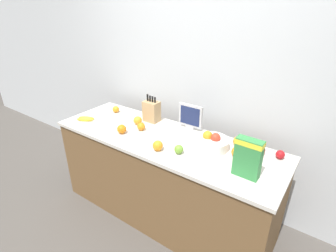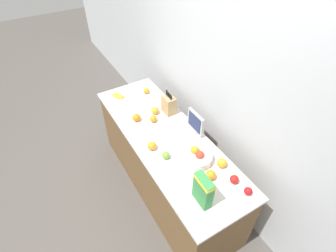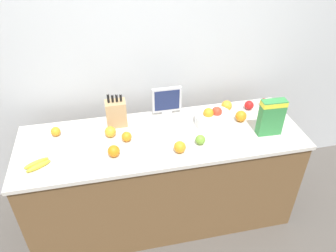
% 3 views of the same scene
% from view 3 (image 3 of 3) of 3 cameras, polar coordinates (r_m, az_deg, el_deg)
% --- Properties ---
extents(ground_plane, '(14.00, 14.00, 0.00)m').
position_cam_3_polar(ground_plane, '(3.05, -0.90, -14.89)').
color(ground_plane, '#514C47').
extents(wall_back, '(9.00, 0.06, 2.60)m').
position_cam_3_polar(wall_back, '(2.71, -3.56, 12.71)').
color(wall_back, silver).
rests_on(wall_back, ground_plane).
extents(counter, '(2.12, 0.70, 0.87)m').
position_cam_3_polar(counter, '(2.73, -0.98, -9.06)').
color(counter, brown).
rests_on(counter, ground_plane).
extents(knife_block, '(0.15, 0.11, 0.32)m').
position_cam_3_polar(knife_block, '(2.54, -9.02, 2.25)').
color(knife_block, tan).
rests_on(knife_block, counter).
extents(small_monitor, '(0.24, 0.03, 0.24)m').
position_cam_3_polar(small_monitor, '(2.62, -0.21, 4.50)').
color(small_monitor, '#B7B7BC').
rests_on(small_monitor, counter).
extents(cereal_box, '(0.18, 0.08, 0.29)m').
position_cam_3_polar(cereal_box, '(2.50, 17.57, 1.70)').
color(cereal_box, '#338442').
rests_on(cereal_box, counter).
extents(fruit_bowl, '(0.29, 0.29, 0.14)m').
position_cam_3_polar(fruit_bowl, '(2.57, 7.83, 1.36)').
color(fruit_bowl, silver).
rests_on(fruit_bowl, counter).
extents(banana_bunch, '(0.18, 0.15, 0.04)m').
position_cam_3_polar(banana_bunch, '(2.34, -21.80, -6.26)').
color(banana_bunch, yellow).
rests_on(banana_bunch, counter).
extents(apple_by_knife_block, '(0.08, 0.08, 0.08)m').
position_cam_3_polar(apple_by_knife_block, '(2.81, 13.93, 3.54)').
color(apple_by_knife_block, red).
rests_on(apple_by_knife_block, counter).
extents(apple_rightmost, '(0.07, 0.07, 0.07)m').
position_cam_3_polar(apple_rightmost, '(2.89, 16.37, 3.98)').
color(apple_rightmost, '#A31419').
rests_on(apple_rightmost, counter).
extents(apple_rear, '(0.07, 0.07, 0.07)m').
position_cam_3_polar(apple_rear, '(2.36, 5.65, -2.39)').
color(apple_rear, '#6B9E33').
rests_on(apple_rear, counter).
extents(orange_back_center, '(0.07, 0.07, 0.07)m').
position_cam_3_polar(orange_back_center, '(2.39, -7.22, -1.89)').
color(orange_back_center, orange).
rests_on(orange_back_center, counter).
extents(orange_mid_left, '(0.08, 0.08, 0.08)m').
position_cam_3_polar(orange_mid_left, '(2.45, -10.02, -0.99)').
color(orange_mid_left, orange).
rests_on(orange_mid_left, counter).
extents(orange_front_left, '(0.08, 0.08, 0.08)m').
position_cam_3_polar(orange_front_left, '(2.27, -9.43, -4.34)').
color(orange_front_left, orange).
rests_on(orange_front_left, counter).
extents(orange_near_bowl, '(0.09, 0.09, 0.09)m').
position_cam_3_polar(orange_near_bowl, '(2.27, 2.07, -3.69)').
color(orange_near_bowl, orange).
rests_on(orange_near_bowl, counter).
extents(orange_front_center, '(0.07, 0.07, 0.07)m').
position_cam_3_polar(orange_front_center, '(2.57, -18.98, -0.92)').
color(orange_front_center, orange).
rests_on(orange_front_center, counter).
extents(orange_mid_right, '(0.09, 0.09, 0.09)m').
position_cam_3_polar(orange_mid_right, '(2.75, 10.17, 3.49)').
color(orange_mid_right, orange).
rests_on(orange_mid_right, counter).
extents(orange_by_cereal, '(0.09, 0.09, 0.09)m').
position_cam_3_polar(orange_by_cereal, '(2.64, 12.59, 1.69)').
color(orange_by_cereal, orange).
rests_on(orange_by_cereal, counter).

